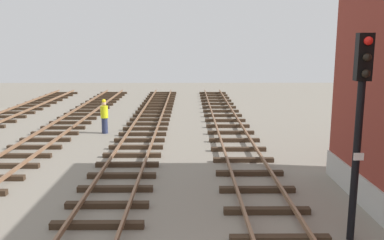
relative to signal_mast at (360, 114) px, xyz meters
name	(u,v)px	position (x,y,z in m)	size (l,w,h in m)	color
signal_mast	(360,114)	(0.00, 0.00, 0.00)	(0.36, 0.40, 5.09)	black
track_worker_foreground	(104,116)	(-8.61, 12.34, -2.28)	(0.40, 0.40, 1.87)	#262D4C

